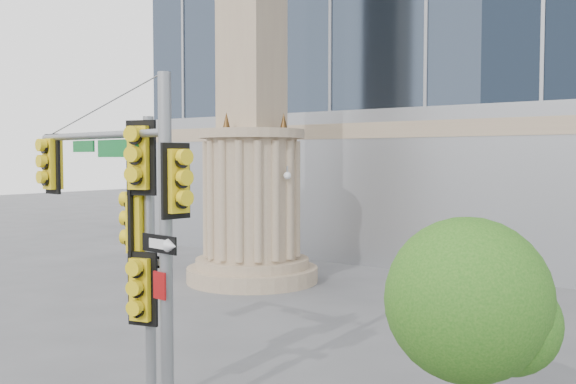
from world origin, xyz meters
The scene contains 4 objects.
monument centered at (-6.00, 9.00, 5.52)m, with size 4.40×4.40×16.60m.
main_signal_pole centered at (-0.81, -0.80, 3.38)m, with size 4.20×0.95×5.45m.
secondary_signal_pole centered at (-0.67, -0.63, 2.84)m, with size 0.89×0.64×4.84m.
street_tree centered at (4.52, 0.21, 2.24)m, with size 2.19×2.14×3.41m.
Camera 1 is at (7.27, -7.81, 4.16)m, focal length 40.00 mm.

